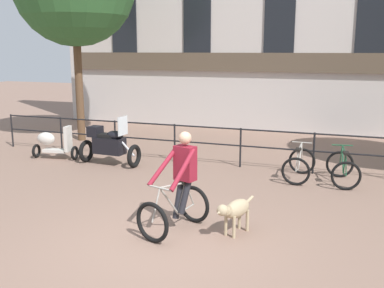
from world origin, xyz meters
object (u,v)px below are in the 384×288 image
cyclist_with_bike (179,187)px  parked_motorcycle (109,144)px  parked_bicycle_mid_left (343,169)px  dog (235,210)px  parked_scooter (53,143)px  parked_bicycle_near_lamp (299,165)px

cyclist_with_bike → parked_motorcycle: cyclist_with_bike is taller
cyclist_with_bike → parked_bicycle_mid_left: cyclist_with_bike is taller
dog → parked_motorcycle: (-4.39, 3.40, 0.13)m
cyclist_with_bike → dog: 1.02m
cyclist_with_bike → parked_scooter: cyclist_with_bike is taller
parked_bicycle_mid_left → parked_scooter: bearing=-7.4°
dog → parked_bicycle_mid_left: (1.60, 3.71, -0.07)m
cyclist_with_bike → dog: cyclist_with_bike is taller
parked_motorcycle → dog: bearing=-124.6°
parked_bicycle_mid_left → parked_scooter: (-7.84, -0.26, 0.10)m
dog → parked_motorcycle: bearing=163.0°
cyclist_with_bike → parked_scooter: size_ratio=1.29×
parked_bicycle_near_lamp → cyclist_with_bike: bearing=68.9°
dog → parked_bicycle_mid_left: bearing=87.4°
dog → parked_bicycle_near_lamp: 3.76m
cyclist_with_bike → parked_scooter: (-5.27, 3.57, -0.30)m
parked_scooter → parked_motorcycle: bearing=-99.3°
parked_bicycle_near_lamp → parked_bicycle_mid_left: 1.00m
cyclist_with_bike → parked_bicycle_near_lamp: (1.57, 3.83, -0.41)m
parked_motorcycle → parked_bicycle_near_lamp: (5.00, 0.31, -0.20)m
parked_motorcycle → parked_bicycle_near_lamp: size_ratio=1.49×
dog → parked_scooter: bearing=171.7°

